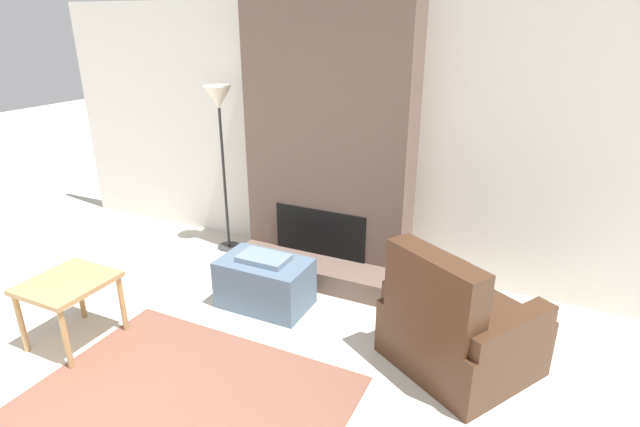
{
  "coord_description": "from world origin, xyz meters",
  "views": [
    {
      "loc": [
        1.95,
        -1.13,
        2.41
      ],
      "look_at": [
        0.0,
        2.96,
        0.64
      ],
      "focal_mm": 28.0,
      "sensor_mm": 36.0,
      "label": 1
    }
  ],
  "objects_px": {
    "side_table": "(68,290)",
    "floor_lamp_left": "(219,112)",
    "armchair": "(455,331)",
    "ottoman": "(265,282)"
  },
  "relations": [
    {
      "from": "armchair",
      "to": "side_table",
      "type": "xyz_separation_m",
      "value": [
        -2.77,
        -0.98,
        0.17
      ]
    },
    {
      "from": "floor_lamp_left",
      "to": "ottoman",
      "type": "bearing_deg",
      "value": -40.62
    },
    {
      "from": "floor_lamp_left",
      "to": "side_table",
      "type": "bearing_deg",
      "value": -91.9
    },
    {
      "from": "ottoman",
      "to": "floor_lamp_left",
      "type": "bearing_deg",
      "value": 139.38
    },
    {
      "from": "ottoman",
      "to": "armchair",
      "type": "relative_size",
      "value": 0.63
    },
    {
      "from": "side_table",
      "to": "floor_lamp_left",
      "type": "xyz_separation_m",
      "value": [
        0.07,
        1.98,
        1.06
      ]
    },
    {
      "from": "ottoman",
      "to": "armchair",
      "type": "bearing_deg",
      "value": -4.63
    },
    {
      "from": "armchair",
      "to": "floor_lamp_left",
      "type": "bearing_deg",
      "value": 11.13
    },
    {
      "from": "armchair",
      "to": "floor_lamp_left",
      "type": "xyz_separation_m",
      "value": [
        -2.7,
        1.0,
        1.22
      ]
    },
    {
      "from": "ottoman",
      "to": "side_table",
      "type": "height_order",
      "value": "side_table"
    }
  ]
}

